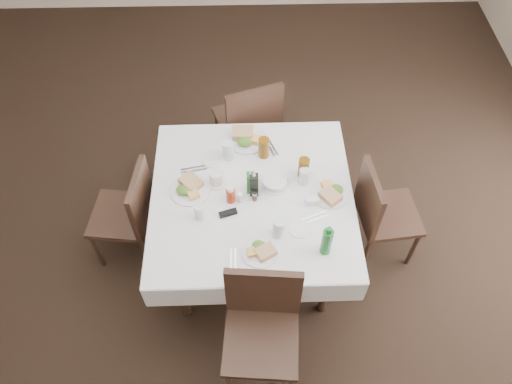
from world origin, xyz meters
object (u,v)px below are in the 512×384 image
chair_west (131,210)px  oil_cruet_dark (254,184)px  water_n (228,150)px  oil_cruet_green (251,182)px  chair_north (250,121)px  chair_east (379,210)px  bread_basket (275,182)px  green_bottle (327,241)px  ketchup_bottle (231,195)px  coffee_mug (217,178)px  water_w (199,212)px  dining_table (252,202)px  water_e (304,176)px  water_s (279,228)px  chair_south (262,321)px

chair_west → oil_cruet_dark: bearing=-3.2°
water_n → oil_cruet_green: 0.35m
chair_north → chair_east: 1.29m
bread_basket → oil_cruet_dark: 0.17m
oil_cruet_dark → green_bottle: (0.44, -0.47, 0.01)m
ketchup_bottle → coffee_mug: ketchup_bottle is taller
water_w → coffee_mug: 0.31m
dining_table → chair_west: bearing=175.7°
coffee_mug → green_bottle: size_ratio=0.56×
green_bottle → water_w: bearing=160.7°
chair_east → chair_north: bearing=136.1°
chair_east → water_e: chair_east is taller
dining_table → water_s: 0.39m
chair_south → water_s: (0.12, 0.51, 0.28)m
water_s → coffee_mug: (-0.41, 0.44, -0.03)m
water_s → water_e: bearing=65.1°
dining_table → bread_basket: bread_basket is taller
bread_basket → green_bottle: bearing=-61.3°
ketchup_bottle → green_bottle: green_bottle is taller
dining_table → ketchup_bottle: bearing=-163.8°
oil_cruet_green → coffee_mug: 0.25m
chair_south → bread_basket: chair_south is taller
dining_table → chair_south: 0.84m
water_w → bread_basket: water_w is taller
water_s → bread_basket: (-0.01, 0.40, -0.04)m
green_bottle → coffee_mug: bearing=140.5°
chair_south → water_n: chair_south is taller
water_w → ketchup_bottle: 0.24m
water_w → coffee_mug: size_ratio=0.86×
oil_cruet_dark → coffee_mug: oil_cruet_dark is taller
oil_cruet_dark → green_bottle: size_ratio=0.92×
chair_east → oil_cruet_green: (-0.94, 0.02, 0.34)m
dining_table → oil_cruet_green: size_ratio=6.15×
chair_north → chair_south: bearing=-88.6°
water_e → oil_cruet_dark: (-0.35, -0.09, 0.04)m
green_bottle → chair_north: bearing=108.2°
green_bottle → bread_basket: bearing=118.7°
chair_south → water_w: size_ratio=7.81×
chair_east → bread_basket: bearing=175.5°
water_s → oil_cruet_dark: size_ratio=0.63×
water_s → green_bottle: (0.29, -0.13, 0.04)m
chair_west → water_e: size_ratio=7.00×
dining_table → chair_north: (0.00, 0.92, -0.12)m
chair_north → water_w: bearing=-107.7°
oil_cruet_dark → ketchup_bottle: size_ratio=1.74×
green_bottle → water_s: bearing=155.1°
chair_south → green_bottle: green_bottle is taller
water_w → oil_cruet_green: (0.34, 0.21, 0.04)m
chair_south → water_n: bearing=100.0°
chair_north → bread_basket: size_ratio=5.24×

